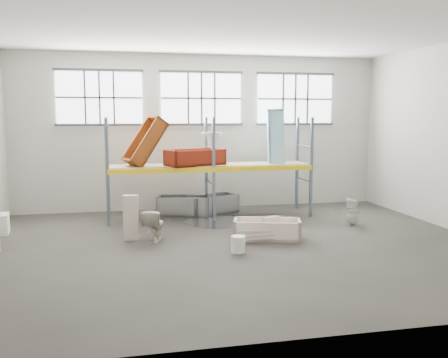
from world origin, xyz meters
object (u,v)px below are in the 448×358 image
object	(u,v)px
steel_tub_right	(212,204)
bucket	(238,244)
cistern_tall	(131,218)
bathtub_beige	(267,229)
toilet_beige	(154,225)
rust_tub_flat	(195,157)
toilet_white	(353,212)
steel_tub_left	(184,205)
blue_tub_upright	(276,137)

from	to	relation	value
steel_tub_right	bucket	xyz separation A→B (m)	(-0.29, -4.54, -0.10)
bucket	steel_tub_right	bearing A→B (deg)	86.39
cistern_tall	bathtub_beige	bearing A→B (deg)	-3.21
toilet_beige	steel_tub_right	size ratio (longest dim) A/B	0.49
bathtub_beige	bucket	world-z (taller)	bathtub_beige
toilet_beige	rust_tub_flat	distance (m)	3.17
bathtub_beige	steel_tub_right	size ratio (longest dim) A/B	1.05
toilet_white	steel_tub_left	world-z (taller)	toilet_white
steel_tub_left	rust_tub_flat	xyz separation A→B (m)	(0.27, -0.57, 1.53)
steel_tub_left	steel_tub_right	world-z (taller)	steel_tub_left
cistern_tall	bucket	size ratio (longest dim) A/B	2.97
bucket	steel_tub_left	bearing A→B (deg)	97.72
toilet_beige	steel_tub_right	bearing A→B (deg)	-103.31
rust_tub_flat	bucket	size ratio (longest dim) A/B	4.54
toilet_white	steel_tub_right	size ratio (longest dim) A/B	0.48
toilet_beige	toilet_white	bearing A→B (deg)	-153.53
cistern_tall	toilet_beige	bearing A→B (deg)	-10.97
bathtub_beige	steel_tub_right	xyz separation A→B (m)	(-0.71, 3.50, 0.05)
blue_tub_upright	toilet_beige	bearing A→B (deg)	-145.42
cistern_tall	steel_tub_left	world-z (taller)	cistern_tall
toilet_white	blue_tub_upright	xyz separation A→B (m)	(-1.58, 2.17, 2.02)
bathtub_beige	toilet_white	world-z (taller)	toilet_white
steel_tub_left	rust_tub_flat	distance (m)	1.65
bathtub_beige	cistern_tall	size ratio (longest dim) A/B	1.48
cistern_tall	rust_tub_flat	bearing A→B (deg)	56.95
toilet_beige	steel_tub_left	size ratio (longest dim) A/B	0.48
toilet_white	rust_tub_flat	xyz separation A→B (m)	(-4.17, 1.87, 1.45)
bucket	cistern_tall	bearing A→B (deg)	143.75
cistern_tall	steel_tub_left	distance (m)	3.32
blue_tub_upright	bucket	size ratio (longest dim) A/B	4.56
steel_tub_left	cistern_tall	bearing A→B (deg)	-120.72
rust_tub_flat	bathtub_beige	bearing A→B (deg)	-65.31
steel_tub_left	bucket	world-z (taller)	steel_tub_left
bathtub_beige	steel_tub_right	world-z (taller)	steel_tub_right
rust_tub_flat	bucket	bearing A→B (deg)	-85.09
bathtub_beige	rust_tub_flat	bearing A→B (deg)	130.99
toilet_beige	steel_tub_left	world-z (taller)	toilet_beige
steel_tub_left	blue_tub_upright	xyz separation A→B (m)	(2.86, -0.28, 2.10)
cistern_tall	bucket	distance (m)	2.88
cistern_tall	steel_tub_right	bearing A→B (deg)	55.60
bathtub_beige	toilet_beige	bearing A→B (deg)	-173.12
steel_tub_right	blue_tub_upright	distance (m)	2.89
toilet_white	bucket	size ratio (longest dim) A/B	2.00
rust_tub_flat	steel_tub_left	bearing A→B (deg)	115.53
cistern_tall	toilet_white	bearing A→B (deg)	11.51
toilet_beige	rust_tub_flat	size ratio (longest dim) A/B	0.45
toilet_beige	cistern_tall	xyz separation A→B (m)	(-0.55, 0.19, 0.17)
toilet_white	rust_tub_flat	world-z (taller)	rust_tub_flat
bathtub_beige	cistern_tall	world-z (taller)	cistern_tall
steel_tub_left	rust_tub_flat	size ratio (longest dim) A/B	0.94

